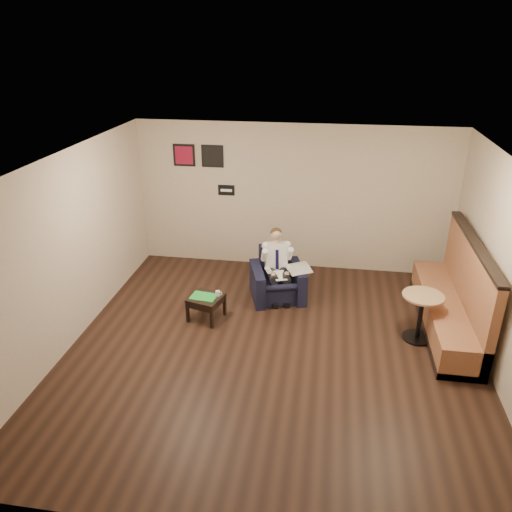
# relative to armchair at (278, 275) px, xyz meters

# --- Properties ---
(ground) EXTENTS (6.00, 6.00, 0.00)m
(ground) POSITION_rel_armchair_xyz_m (0.13, -1.63, -0.43)
(ground) COLOR black
(ground) RESTS_ON ground
(wall_back) EXTENTS (6.00, 0.02, 2.80)m
(wall_back) POSITION_rel_armchair_xyz_m (0.13, 1.37, 0.97)
(wall_back) COLOR beige
(wall_back) RESTS_ON ground
(wall_front) EXTENTS (6.00, 0.02, 2.80)m
(wall_front) POSITION_rel_armchair_xyz_m (0.13, -4.63, 0.97)
(wall_front) COLOR beige
(wall_front) RESTS_ON ground
(wall_left) EXTENTS (0.02, 6.00, 2.80)m
(wall_left) POSITION_rel_armchair_xyz_m (-2.87, -1.63, 0.97)
(wall_left) COLOR beige
(wall_left) RESTS_ON ground
(wall_right) EXTENTS (0.02, 6.00, 2.80)m
(wall_right) POSITION_rel_armchair_xyz_m (3.13, -1.63, 0.97)
(wall_right) COLOR beige
(wall_right) RESTS_ON ground
(ceiling) EXTENTS (6.00, 6.00, 0.02)m
(ceiling) POSITION_rel_armchair_xyz_m (0.13, -1.63, 2.37)
(ceiling) COLOR white
(ceiling) RESTS_ON wall_back
(seating_sign) EXTENTS (0.32, 0.02, 0.20)m
(seating_sign) POSITION_rel_armchair_xyz_m (-1.17, 1.35, 1.07)
(seating_sign) COLOR black
(seating_sign) RESTS_ON wall_back
(art_print_left) EXTENTS (0.42, 0.03, 0.42)m
(art_print_left) POSITION_rel_armchair_xyz_m (-1.97, 1.35, 1.72)
(art_print_left) COLOR maroon
(art_print_left) RESTS_ON wall_back
(art_print_right) EXTENTS (0.42, 0.03, 0.42)m
(art_print_right) POSITION_rel_armchair_xyz_m (-1.42, 1.35, 1.72)
(art_print_right) COLOR black
(art_print_right) RESTS_ON wall_back
(armchair) EXTENTS (1.09, 1.09, 0.85)m
(armchair) POSITION_rel_armchair_xyz_m (0.00, 0.00, 0.00)
(armchair) COLOR black
(armchair) RESTS_ON ground
(seated_man) EXTENTS (0.77, 0.96, 1.17)m
(seated_man) POSITION_rel_armchair_xyz_m (0.03, -0.11, 0.16)
(seated_man) COLOR white
(seated_man) RESTS_ON armchair
(lap_papers) EXTENTS (0.28, 0.33, 0.01)m
(lap_papers) POSITION_rel_armchair_xyz_m (0.06, -0.19, 0.10)
(lap_papers) COLOR white
(lap_papers) RESTS_ON seated_man
(newspaper) EXTENTS (0.50, 0.56, 0.01)m
(newspaper) POSITION_rel_armchair_xyz_m (0.37, 0.01, 0.15)
(newspaper) COLOR silver
(newspaper) RESTS_ON armchair
(side_table) EXTENTS (0.61, 0.61, 0.40)m
(side_table) POSITION_rel_armchair_xyz_m (-1.06, -0.89, -0.22)
(side_table) COLOR black
(side_table) RESTS_ON ground
(green_folder) EXTENTS (0.44, 0.34, 0.01)m
(green_folder) POSITION_rel_armchair_xyz_m (-1.09, -0.90, -0.02)
(green_folder) COLOR green
(green_folder) RESTS_ON side_table
(coffee_mug) EXTENTS (0.09, 0.09, 0.09)m
(coffee_mug) POSITION_rel_armchair_xyz_m (-0.87, -0.83, 0.02)
(coffee_mug) COLOR white
(coffee_mug) RESTS_ON side_table
(smartphone) EXTENTS (0.14, 0.11, 0.01)m
(smartphone) POSITION_rel_armchair_xyz_m (-0.98, -0.77, -0.02)
(smartphone) COLOR black
(smartphone) RESTS_ON side_table
(banquette) EXTENTS (0.67, 2.81, 1.44)m
(banquette) POSITION_rel_armchair_xyz_m (2.72, -0.55, 0.29)
(banquette) COLOR brown
(banquette) RESTS_ON ground
(cafe_table) EXTENTS (0.65, 0.65, 0.76)m
(cafe_table) POSITION_rel_armchair_xyz_m (2.26, -0.97, -0.05)
(cafe_table) COLOR #A47E59
(cafe_table) RESTS_ON ground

